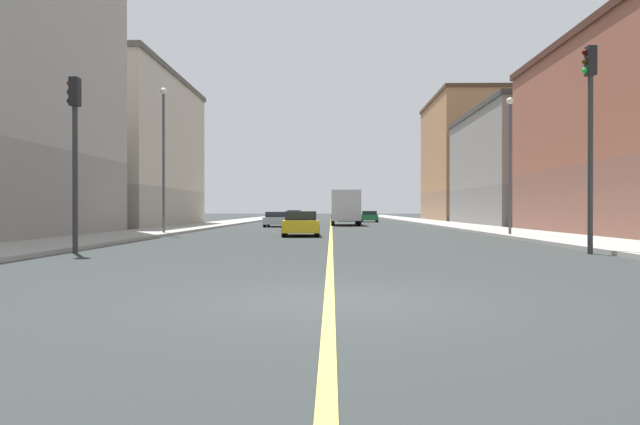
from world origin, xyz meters
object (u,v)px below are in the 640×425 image
(building_left_mid, at_px, (527,168))
(street_lamp_right_near, at_px, (164,146))
(car_blue, at_px, (294,216))
(box_truck, at_px, (345,207))
(car_yellow, at_px, (301,224))
(traffic_light_left_near, at_px, (590,121))
(car_silver, at_px, (276,219))
(building_left_far, at_px, (472,160))
(car_green, at_px, (369,217))
(traffic_light_right_near, at_px, (74,139))
(street_lamp_left_near, at_px, (510,151))
(building_right_midblock, at_px, (118,151))
(car_maroon, at_px, (345,215))

(building_left_mid, relative_size, street_lamp_right_near, 2.43)
(building_left_mid, height_order, car_blue, building_left_mid)
(street_lamp_right_near, height_order, car_blue, street_lamp_right_near)
(box_truck, bearing_deg, building_left_mid, 0.72)
(car_yellow, height_order, car_blue, car_blue)
(traffic_light_left_near, relative_size, car_yellow, 1.51)
(car_blue, bearing_deg, car_silver, -90.19)
(building_left_far, height_order, car_yellow, building_left_far)
(car_green, xyz_separation_m, car_yellow, (-5.89, -35.13, 0.01))
(traffic_light_right_near, height_order, car_green, traffic_light_right_near)
(building_left_mid, distance_m, car_yellow, 28.85)
(building_left_far, bearing_deg, traffic_light_right_near, -115.31)
(traffic_light_left_near, xyz_separation_m, car_blue, (-12.43, 50.66, -3.48))
(street_lamp_right_near, bearing_deg, street_lamp_left_near, -5.42)
(street_lamp_right_near, distance_m, car_green, 37.16)
(street_lamp_left_near, xyz_separation_m, car_blue, (-13.45, 39.27, -3.70))
(car_yellow, xyz_separation_m, car_blue, (-2.79, 38.26, 0.03))
(building_right_midblock, bearing_deg, building_left_far, 35.67)
(box_truck, bearing_deg, building_right_midblock, -166.11)
(building_left_mid, height_order, car_green, building_left_mid)
(car_green, height_order, box_truck, box_truck)
(street_lamp_left_near, bearing_deg, building_left_mid, 69.59)
(car_green, bearing_deg, building_left_mid, -46.66)
(building_left_far, distance_m, traffic_light_right_near, 59.66)
(car_green, bearing_deg, traffic_light_left_near, -85.49)
(traffic_light_right_near, distance_m, car_yellow, 14.32)
(traffic_light_right_near, xyz_separation_m, street_lamp_right_near, (-0.98, 13.12, 1.22))
(car_green, relative_size, car_blue, 0.98)
(car_yellow, relative_size, box_truck, 0.54)
(building_left_far, distance_m, car_green, 16.06)
(building_right_midblock, height_order, car_silver, building_right_midblock)
(building_left_far, relative_size, street_lamp_left_near, 2.66)
(car_maroon, xyz_separation_m, car_silver, (-6.11, -23.21, -0.07))
(building_right_midblock, relative_size, street_lamp_right_near, 2.50)
(building_left_far, relative_size, car_silver, 4.21)
(traffic_light_right_near, xyz_separation_m, box_truck, (9.35, 33.49, -1.99))
(traffic_light_left_near, bearing_deg, car_green, 94.51)
(building_left_mid, distance_m, car_silver, 22.78)
(building_left_far, height_order, car_silver, building_left_far)
(building_left_far, distance_m, car_blue, 23.02)
(car_green, bearing_deg, traffic_light_right_near, -104.61)
(traffic_light_right_near, bearing_deg, car_green, 75.39)
(street_lamp_left_near, bearing_deg, car_maroon, 100.31)
(building_right_midblock, bearing_deg, street_lamp_right_near, -62.24)
(car_yellow, height_order, car_maroon, car_maroon)
(car_blue, bearing_deg, building_left_mid, -37.97)
(traffic_light_right_near, bearing_deg, car_yellow, 62.35)
(car_maroon, distance_m, box_truck, 18.68)
(car_yellow, height_order, box_truck, box_truck)
(car_yellow, bearing_deg, car_green, 80.48)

